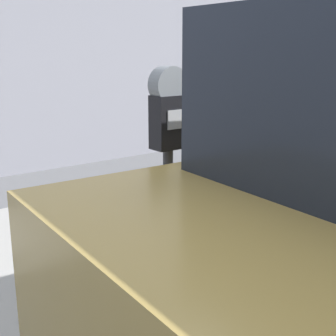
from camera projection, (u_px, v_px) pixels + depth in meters
sidewalk at (109, 251)px, 3.84m from camera, size 24.00×2.80×0.13m
parking_meter at (168, 136)px, 2.76m from camera, size 0.22×0.14×1.46m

